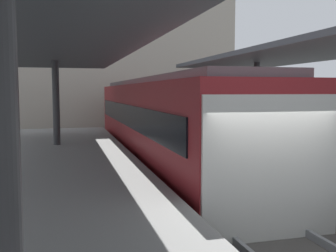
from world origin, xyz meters
TOP-DOWN VIEW (x-y plane):
  - ground_plane at (0.00, 0.00)m, footprint 80.00×80.00m
  - platform_left at (-3.80, 0.00)m, footprint 4.40×28.00m
  - track_ballast at (0.00, 0.00)m, footprint 3.20×28.00m
  - rail_near_side at (-0.72, 0.00)m, footprint 0.08×28.00m
  - rail_far_side at (0.72, 0.00)m, footprint 0.08×28.00m
  - commuter_train at (0.00, 7.72)m, footprint 2.78×16.06m
  - canopy_left at (-3.80, 1.40)m, footprint 4.18×21.00m
  - platform_sign at (2.24, 2.63)m, footprint 0.90×0.08m
  - station_building_backdrop at (-1.95, 20.00)m, footprint 18.00×6.00m

SIDE VIEW (x-z plane):
  - ground_plane at x=0.00m, z-range 0.00..0.00m
  - track_ballast at x=0.00m, z-range 0.00..0.20m
  - rail_near_side at x=-0.72m, z-range 0.20..0.34m
  - rail_far_side at x=0.72m, z-range 0.20..0.34m
  - platform_left at x=-3.80m, z-range 0.00..1.00m
  - commuter_train at x=0.00m, z-range 0.18..3.28m
  - platform_sign at x=2.24m, z-range 1.52..3.73m
  - canopy_left at x=-3.80m, z-range 2.41..5.46m
  - station_building_backdrop at x=-1.95m, z-range 0.00..11.00m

